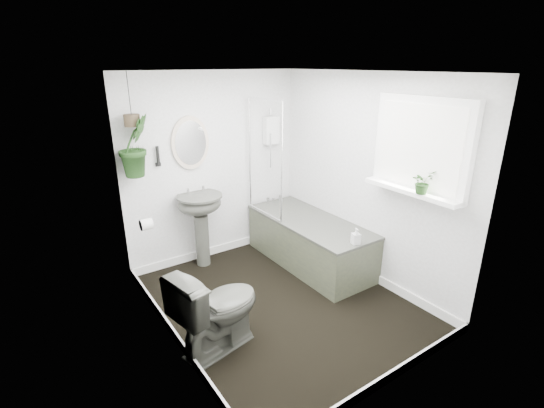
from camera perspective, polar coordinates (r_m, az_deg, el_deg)
floor at (r=4.29m, az=1.17°, el=-14.03°), size 2.30×2.80×0.02m
ceiling at (r=3.56m, az=1.44°, el=18.74°), size 2.30×2.80×0.02m
wall_back at (r=4.93m, az=-8.34°, el=5.20°), size 2.30×0.02×2.30m
wall_front at (r=2.83m, az=18.28°, el=-6.95°), size 2.30×0.02×2.30m
wall_left at (r=3.27m, az=-15.50°, el=-2.98°), size 0.02×2.80×2.30m
wall_right at (r=4.51m, az=13.38°, el=3.49°), size 0.02×2.80×2.30m
skirting at (r=4.25m, az=1.17°, el=-13.36°), size 2.30×2.80×0.10m
bathtub at (r=4.91m, az=5.42°, el=-5.42°), size 0.72×1.72×0.58m
bath_screen at (r=4.77m, az=-1.05°, el=6.52°), size 0.04×0.72×1.40m
shower_box at (r=5.18m, az=-0.14°, el=10.64°), size 0.20×0.10×0.35m
oval_mirror at (r=4.69m, az=-11.71°, el=8.65°), size 0.46×0.03×0.62m
wall_sconce at (r=4.57m, az=-16.20°, el=6.69°), size 0.04×0.04×0.22m
toilet_roll_holder at (r=4.00m, az=-17.75°, el=-2.84°), size 0.11×0.11×0.11m
window_recess at (r=3.92m, az=20.81°, el=7.85°), size 0.08×1.00×0.90m
window_sill at (r=3.96m, az=19.49°, el=1.84°), size 0.18×1.00×0.04m
window_blinds at (r=3.88m, az=20.42°, el=7.80°), size 0.01×0.86×0.76m
toilet at (r=3.51m, az=-7.91°, el=-14.71°), size 0.86×0.60×0.80m
pedestal_sink at (r=4.87m, az=-10.15°, el=-3.74°), size 0.63×0.58×0.91m
sill_plant at (r=3.81m, az=20.97°, el=2.98°), size 0.20×0.18×0.22m
hanging_plant at (r=4.36m, az=-19.22°, el=7.94°), size 0.44×0.40×0.64m
soap_bottle at (r=4.21m, az=12.06°, el=-4.59°), size 0.10×0.10×0.18m
hanging_pot at (r=4.32m, az=-19.62°, el=11.34°), size 0.16×0.16×0.12m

